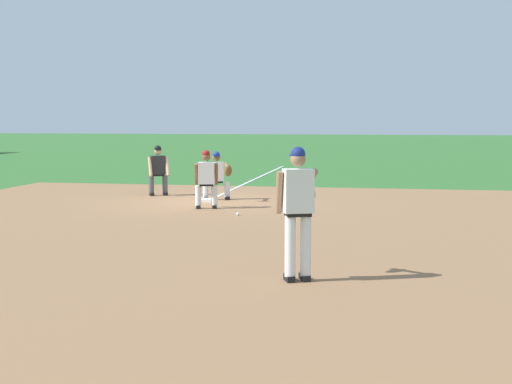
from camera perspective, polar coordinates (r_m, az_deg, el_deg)
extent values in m
plane|color=#336B2D|center=(19.20, -4.01, -0.80)|extent=(160.00, 160.00, 0.00)
cube|color=#936B47|center=(14.51, -1.52, -2.95)|extent=(18.00, 18.00, 0.01)
cube|color=white|center=(26.20, -0.10, 1.04)|extent=(14.40, 0.10, 0.00)
cube|color=white|center=(19.20, -4.01, -0.66)|extent=(0.38, 0.38, 0.09)
sphere|color=white|center=(16.48, -1.47, -1.77)|extent=(0.07, 0.07, 0.07)
cube|color=black|center=(9.91, 2.68, -6.90)|extent=(0.28, 0.20, 0.09)
cylinder|color=white|center=(9.78, 2.75, -4.35)|extent=(0.15, 0.15, 0.84)
cube|color=black|center=(9.96, 3.91, -6.83)|extent=(0.28, 0.20, 0.09)
cylinder|color=white|center=(9.83, 3.99, -4.30)|extent=(0.15, 0.15, 0.84)
cube|color=black|center=(9.74, 3.39, -1.78)|extent=(0.31, 0.39, 0.06)
cube|color=white|center=(9.70, 3.40, 0.10)|extent=(0.37, 0.46, 0.60)
sphere|color=#9E7051|center=(9.69, 3.39, 2.64)|extent=(0.21, 0.21, 0.21)
sphere|color=navy|center=(9.68, 3.39, 3.05)|extent=(0.20, 0.20, 0.20)
cube|color=navy|center=(9.77, 3.25, 2.93)|extent=(0.17, 0.20, 0.02)
cylinder|color=#9E7051|center=(9.71, 1.86, -0.04)|extent=(0.21, 0.15, 0.59)
cylinder|color=#9E7051|center=(10.04, 4.34, 0.83)|extent=(0.52, 0.28, 0.41)
ellipsoid|color=brown|center=(10.14, 4.21, -0.07)|extent=(0.35, 0.30, 0.34)
cube|color=black|center=(19.69, -2.30, -0.49)|extent=(0.28, 0.19, 0.09)
cylinder|color=white|center=(19.70, -2.32, 0.20)|extent=(0.15, 0.15, 0.40)
cube|color=black|center=(19.62, -4.04, -0.52)|extent=(0.28, 0.19, 0.09)
cylinder|color=white|center=(19.63, -4.06, 0.17)|extent=(0.15, 0.15, 0.40)
cube|color=black|center=(19.64, -3.19, 0.83)|extent=(0.30, 0.39, 0.06)
cube|color=white|center=(19.62, -3.20, 1.64)|extent=(0.36, 0.46, 0.52)
sphere|color=brown|center=(19.58, -3.20, 2.78)|extent=(0.21, 0.21, 0.21)
sphere|color=navy|center=(19.57, -3.20, 2.98)|extent=(0.20, 0.20, 0.20)
cube|color=navy|center=(19.49, -3.17, 2.89)|extent=(0.16, 0.20, 0.02)
cylinder|color=brown|center=(19.23, -2.32, 1.99)|extent=(0.58, 0.28, 0.24)
cylinder|color=brown|center=(19.50, -3.89, 1.43)|extent=(0.25, 0.17, 0.58)
ellipsoid|color=brown|center=(19.02, -2.24, 1.72)|extent=(0.27, 0.26, 0.35)
cube|color=black|center=(17.79, -4.63, -1.19)|extent=(0.28, 0.17, 0.09)
cylinder|color=white|center=(17.72, -4.64, -0.29)|extent=(0.15, 0.15, 0.50)
cube|color=black|center=(17.80, -3.34, -1.18)|extent=(0.28, 0.17, 0.09)
cylinder|color=white|center=(17.72, -3.35, -0.28)|extent=(0.15, 0.15, 0.50)
cube|color=black|center=(17.69, -4.00, 0.58)|extent=(0.28, 0.38, 0.06)
cube|color=white|center=(17.67, -4.01, 1.52)|extent=(0.33, 0.45, 0.54)
sphere|color=brown|center=(17.66, -4.02, 2.82)|extent=(0.21, 0.21, 0.21)
sphere|color=maroon|center=(17.66, -4.02, 3.05)|extent=(0.20, 0.20, 0.20)
cube|color=maroon|center=(17.75, -4.02, 2.98)|extent=(0.15, 0.19, 0.02)
cylinder|color=brown|center=(17.82, -4.81, 1.45)|extent=(0.34, 0.17, 0.56)
cylinder|color=brown|center=(17.82, -3.20, 1.46)|extent=(0.34, 0.17, 0.56)
cube|color=black|center=(20.94, -7.26, -0.15)|extent=(0.28, 0.22, 0.09)
cylinder|color=#515154|center=(20.95, -7.29, 0.64)|extent=(0.15, 0.15, 0.50)
cube|color=black|center=(20.88, -8.34, -0.18)|extent=(0.28, 0.22, 0.09)
cylinder|color=#515154|center=(20.89, -8.37, 0.61)|extent=(0.15, 0.15, 0.50)
cube|color=black|center=(20.90, -7.84, 1.36)|extent=(0.33, 0.39, 0.06)
cube|color=#232326|center=(20.87, -7.85, 2.16)|extent=(0.40, 0.47, 0.54)
sphere|color=tan|center=(20.83, -7.86, 3.25)|extent=(0.21, 0.21, 0.21)
sphere|color=black|center=(20.83, -7.86, 3.44)|extent=(0.20, 0.20, 0.20)
cube|color=black|center=(20.74, -7.82, 3.36)|extent=(0.18, 0.20, 0.02)
cylinder|color=tan|center=(20.77, -7.10, 2.06)|extent=(0.33, 0.23, 0.56)
cylinder|color=tan|center=(20.69, -8.47, 2.02)|extent=(0.33, 0.23, 0.56)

